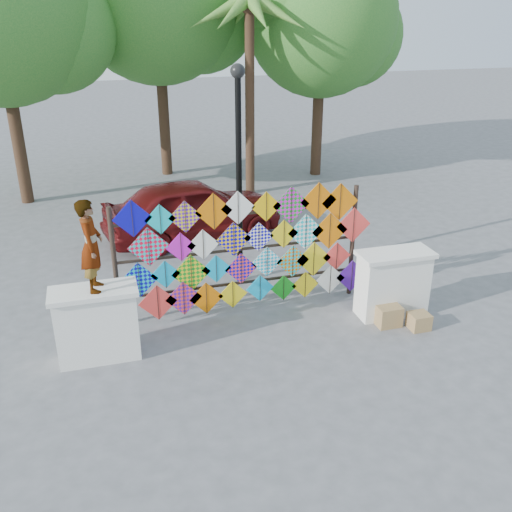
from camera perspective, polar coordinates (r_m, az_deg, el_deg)
name	(u,v)px	position (r m, az deg, el deg)	size (l,w,h in m)	color
ground	(252,328)	(10.55, -0.40, -7.22)	(80.00, 80.00, 0.00)	gray
parapet_left	(97,324)	(9.76, -15.62, -6.53)	(1.40, 0.65, 1.28)	white
parapet_right	(393,283)	(11.03, 13.52, -2.63)	(1.40, 0.65, 1.28)	white
kite_rack	(248,251)	(10.64, -0.85, 0.55)	(4.95, 0.24, 2.44)	black
tree_west	(0,8)	(17.85, -24.25, 21.68)	(5.85, 5.20, 8.01)	#452B1D
tree_east	(324,21)	(19.74, 6.81, 22.29)	(5.40, 4.80, 7.42)	#452B1D
palm_tree	(249,24)	(17.35, -0.66, 22.15)	(3.62, 3.62, 5.83)	#452B1D
vendor_woman	(91,246)	(9.16, -16.17, 1.00)	(0.55, 0.36, 1.50)	#99999E
sedan	(193,209)	(14.44, -6.34, 4.72)	(1.79, 4.45, 1.52)	#5F1011
lamppost	(239,157)	(11.39, -1.74, 9.82)	(0.28, 0.28, 4.46)	black
cardboard_box_near	(388,315)	(10.85, 13.02, -5.76)	(0.44, 0.39, 0.39)	tan
cardboard_box_far	(419,321)	(10.88, 15.99, -6.28)	(0.36, 0.33, 0.30)	tan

